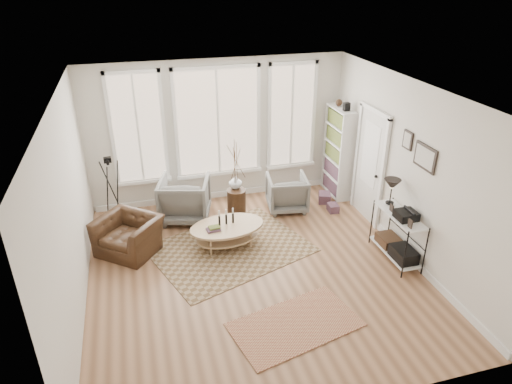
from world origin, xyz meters
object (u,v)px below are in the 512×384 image
object	(u,v)px
side_table	(236,181)
armchair_right	(287,193)
coffee_table	(227,230)
bookcase	(338,152)
low_shelf	(398,231)
accent_chair	(129,235)
armchair_left	(185,199)

from	to	relation	value
side_table	armchair_right	bearing A→B (deg)	-0.82
coffee_table	armchair_right	distance (m)	1.79
bookcase	armchair_right	world-z (taller)	bookcase
low_shelf	side_table	size ratio (longest dim) A/B	0.85
accent_chair	low_shelf	bearing A→B (deg)	21.48
coffee_table	low_shelf	bearing A→B (deg)	-22.66
coffee_table	armchair_right	world-z (taller)	armchair_right
bookcase	side_table	bearing A→B (deg)	-170.80
bookcase	accent_chair	bearing A→B (deg)	-165.49
coffee_table	bookcase	bearing A→B (deg)	27.59
bookcase	low_shelf	bearing A→B (deg)	-91.28
bookcase	coffee_table	size ratio (longest dim) A/B	1.48
low_shelf	armchair_right	xyz separation A→B (m)	(-1.19, 2.14, -0.15)
coffee_table	side_table	bearing A→B (deg)	68.02
accent_chair	bookcase	bearing A→B (deg)	53.91
low_shelf	armchair_left	distance (m)	3.95
low_shelf	coffee_table	bearing A→B (deg)	157.34
bookcase	armchair_left	size ratio (longest dim) A/B	2.19
accent_chair	armchair_right	bearing A→B (deg)	52.83
armchair_left	side_table	size ratio (longest dim) A/B	0.61
armchair_left	accent_chair	bearing A→B (deg)	55.13
armchair_right	accent_chair	distance (m)	3.20
armchair_right	armchair_left	bearing A→B (deg)	4.23
bookcase	armchair_left	world-z (taller)	bookcase
low_shelf	side_table	distance (m)	3.10
low_shelf	armchair_right	bearing A→B (deg)	119.13
low_shelf	accent_chair	size ratio (longest dim) A/B	1.33
armchair_left	accent_chair	xyz separation A→B (m)	(-1.09, -0.89, -0.11)
coffee_table	armchair_right	size ratio (longest dim) A/B	1.76
armchair_left	side_table	distance (m)	1.04
bookcase	armchair_left	distance (m)	3.32
coffee_table	accent_chair	bearing A→B (deg)	170.19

